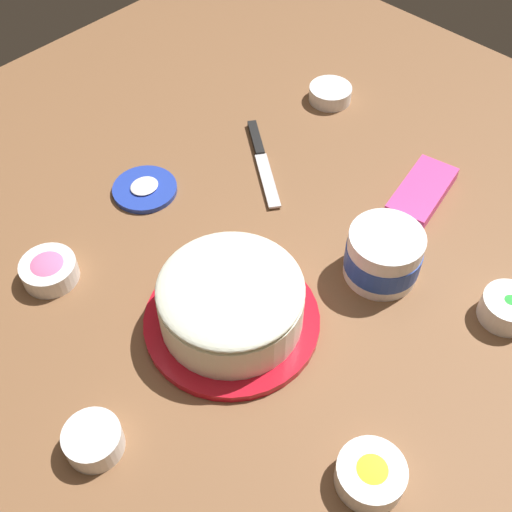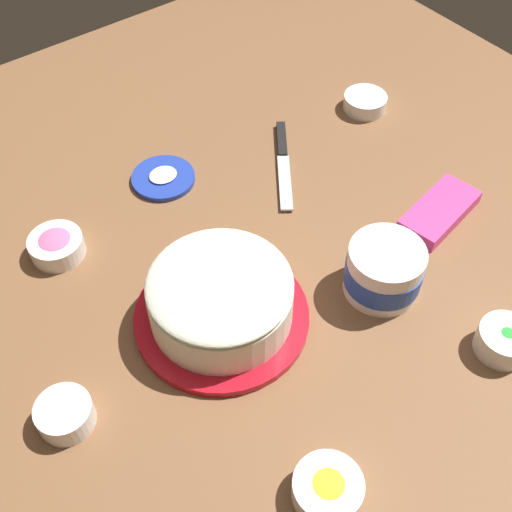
{
  "view_description": "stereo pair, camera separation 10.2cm",
  "coord_description": "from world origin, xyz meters",
  "px_view_note": "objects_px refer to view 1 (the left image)",
  "views": [
    {
      "loc": [
        0.53,
        0.48,
        0.82
      ],
      "look_at": [
        0.05,
        0.02,
        0.04
      ],
      "focal_mm": 45.61,
      "sensor_mm": 36.0,
      "label": 1
    },
    {
      "loc": [
        0.45,
        0.55,
        0.82
      ],
      "look_at": [
        0.05,
        0.02,
        0.04
      ],
      "focal_mm": 45.61,
      "sensor_mm": 36.0,
      "label": 2
    }
  ],
  "objects_px": {
    "frosted_cake": "(231,304)",
    "frosting_tub_lid": "(145,189)",
    "frosting_tub": "(384,254)",
    "sprinkle_bowl_yellow": "(371,474)",
    "sprinkle_bowl_pink": "(49,270)",
    "candy_box_upper": "(422,192)",
    "sprinkle_bowl_green": "(507,307)",
    "sprinkle_bowl_blue": "(330,93)",
    "spreading_knife": "(261,155)",
    "sprinkle_bowl_rainbow": "(93,440)"
  },
  "relations": [
    {
      "from": "spreading_knife",
      "to": "sprinkle_bowl_pink",
      "type": "xyz_separation_m",
      "value": [
        0.44,
        -0.04,
        0.01
      ]
    },
    {
      "from": "frosting_tub",
      "to": "candy_box_upper",
      "type": "xyz_separation_m",
      "value": [
        -0.19,
        -0.05,
        -0.03
      ]
    },
    {
      "from": "spreading_knife",
      "to": "sprinkle_bowl_rainbow",
      "type": "relative_size",
      "value": 2.61
    },
    {
      "from": "frosting_tub",
      "to": "frosting_tub_lid",
      "type": "xyz_separation_m",
      "value": [
        0.14,
        -0.42,
        -0.04
      ]
    },
    {
      "from": "sprinkle_bowl_green",
      "to": "sprinkle_bowl_pink",
      "type": "xyz_separation_m",
      "value": [
        0.43,
        -0.56,
        -0.0
      ]
    },
    {
      "from": "spreading_knife",
      "to": "sprinkle_bowl_pink",
      "type": "relative_size",
      "value": 2.27
    },
    {
      "from": "frosting_tub_lid",
      "to": "sprinkle_bowl_blue",
      "type": "height_order",
      "value": "sprinkle_bowl_blue"
    },
    {
      "from": "frosting_tub_lid",
      "to": "spreading_knife",
      "type": "xyz_separation_m",
      "value": [
        -0.21,
        0.09,
        -0.0
      ]
    },
    {
      "from": "frosting_tub",
      "to": "sprinkle_bowl_yellow",
      "type": "height_order",
      "value": "frosting_tub"
    },
    {
      "from": "sprinkle_bowl_pink",
      "to": "sprinkle_bowl_yellow",
      "type": "height_order",
      "value": "same"
    },
    {
      "from": "sprinkle_bowl_rainbow",
      "to": "sprinkle_bowl_pink",
      "type": "height_order",
      "value": "same"
    },
    {
      "from": "sprinkle_bowl_blue",
      "to": "candy_box_upper",
      "type": "bearing_deg",
      "value": 70.42
    },
    {
      "from": "frosting_tub",
      "to": "sprinkle_bowl_green",
      "type": "distance_m",
      "value": 0.2
    },
    {
      "from": "frosting_tub_lid",
      "to": "sprinkle_bowl_pink",
      "type": "distance_m",
      "value": 0.23
    },
    {
      "from": "frosted_cake",
      "to": "candy_box_upper",
      "type": "distance_m",
      "value": 0.43
    },
    {
      "from": "sprinkle_bowl_rainbow",
      "to": "sprinkle_bowl_pink",
      "type": "bearing_deg",
      "value": -114.02
    },
    {
      "from": "spreading_knife",
      "to": "sprinkle_bowl_rainbow",
      "type": "distance_m",
      "value": 0.61
    },
    {
      "from": "sprinkle_bowl_green",
      "to": "sprinkle_bowl_blue",
      "type": "relative_size",
      "value": 0.93
    },
    {
      "from": "frosting_tub_lid",
      "to": "sprinkle_bowl_blue",
      "type": "xyz_separation_m",
      "value": [
        -0.44,
        0.07,
        0.01
      ]
    },
    {
      "from": "sprinkle_bowl_pink",
      "to": "sprinkle_bowl_blue",
      "type": "relative_size",
      "value": 1.03
    },
    {
      "from": "spreading_knife",
      "to": "sprinkle_bowl_green",
      "type": "xyz_separation_m",
      "value": [
        0.01,
        0.52,
        0.02
      ]
    },
    {
      "from": "sprinkle_bowl_rainbow",
      "to": "candy_box_upper",
      "type": "height_order",
      "value": "sprinkle_bowl_rainbow"
    },
    {
      "from": "sprinkle_bowl_green",
      "to": "frosted_cake",
      "type": "bearing_deg",
      "value": -44.43
    },
    {
      "from": "frosting_tub_lid",
      "to": "sprinkle_bowl_green",
      "type": "xyz_separation_m",
      "value": [
        -0.2,
        0.6,
        0.02
      ]
    },
    {
      "from": "candy_box_upper",
      "to": "frosted_cake",
      "type": "bearing_deg",
      "value": -17.79
    },
    {
      "from": "candy_box_upper",
      "to": "spreading_knife",
      "type": "bearing_deg",
      "value": -77.38
    },
    {
      "from": "frosted_cake",
      "to": "frosting_tub",
      "type": "height_order",
      "value": "frosted_cake"
    },
    {
      "from": "spreading_knife",
      "to": "sprinkle_bowl_green",
      "type": "height_order",
      "value": "sprinkle_bowl_green"
    },
    {
      "from": "frosted_cake",
      "to": "sprinkle_bowl_yellow",
      "type": "bearing_deg",
      "value": 80.52
    },
    {
      "from": "sprinkle_bowl_green",
      "to": "sprinkle_bowl_yellow",
      "type": "relative_size",
      "value": 0.9
    },
    {
      "from": "spreading_knife",
      "to": "sprinkle_bowl_pink",
      "type": "distance_m",
      "value": 0.44
    },
    {
      "from": "spreading_knife",
      "to": "sprinkle_bowl_blue",
      "type": "bearing_deg",
      "value": -175.13
    },
    {
      "from": "frosting_tub_lid",
      "to": "sprinkle_bowl_yellow",
      "type": "distance_m",
      "value": 0.63
    },
    {
      "from": "frosted_cake",
      "to": "frosting_tub",
      "type": "bearing_deg",
      "value": 156.39
    },
    {
      "from": "frosting_tub_lid",
      "to": "sprinkle_bowl_pink",
      "type": "relative_size",
      "value": 1.3
    },
    {
      "from": "frosting_tub_lid",
      "to": "spreading_knife",
      "type": "bearing_deg",
      "value": 157.44
    },
    {
      "from": "sprinkle_bowl_green",
      "to": "candy_box_upper",
      "type": "relative_size",
      "value": 0.51
    },
    {
      "from": "frosted_cake",
      "to": "sprinkle_bowl_yellow",
      "type": "xyz_separation_m",
      "value": [
        0.05,
        0.3,
        -0.03
      ]
    },
    {
      "from": "frosted_cake",
      "to": "sprinkle_bowl_blue",
      "type": "distance_m",
      "value": 0.58
    },
    {
      "from": "sprinkle_bowl_green",
      "to": "candy_box_upper",
      "type": "xyz_separation_m",
      "value": [
        -0.13,
        -0.24,
        -0.01
      ]
    },
    {
      "from": "frosted_cake",
      "to": "frosting_tub_lid",
      "type": "xyz_separation_m",
      "value": [
        -0.09,
        -0.31,
        -0.04
      ]
    },
    {
      "from": "frosted_cake",
      "to": "sprinkle_bowl_rainbow",
      "type": "relative_size",
      "value": 3.43
    },
    {
      "from": "frosting_tub",
      "to": "sprinkle_bowl_blue",
      "type": "xyz_separation_m",
      "value": [
        -0.3,
        -0.35,
        -0.03
      ]
    },
    {
      "from": "sprinkle_bowl_yellow",
      "to": "frosting_tub",
      "type": "bearing_deg",
      "value": -145.45
    },
    {
      "from": "frosting_tub_lid",
      "to": "frosting_tub",
      "type": "bearing_deg",
      "value": 108.76
    },
    {
      "from": "sprinkle_bowl_green",
      "to": "candy_box_upper",
      "type": "distance_m",
      "value": 0.27
    },
    {
      "from": "frosted_cake",
      "to": "candy_box_upper",
      "type": "height_order",
      "value": "frosted_cake"
    },
    {
      "from": "frosting_tub_lid",
      "to": "sprinkle_bowl_blue",
      "type": "distance_m",
      "value": 0.44
    },
    {
      "from": "frosted_cake",
      "to": "candy_box_upper",
      "type": "xyz_separation_m",
      "value": [
        -0.42,
        0.05,
        -0.04
      ]
    },
    {
      "from": "frosted_cake",
      "to": "sprinkle_bowl_yellow",
      "type": "distance_m",
      "value": 0.3
    }
  ]
}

